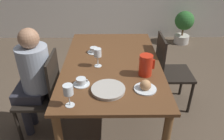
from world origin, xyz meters
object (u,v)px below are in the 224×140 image
(person_seated, at_px, (33,75))
(red_pitcher, at_px, (146,65))
(serving_tray, at_px, (108,90))
(wine_glass_water, at_px, (98,53))
(potted_plant, at_px, (184,25))
(teacup_near_person, at_px, (81,82))
(teacup_across, at_px, (94,50))
(bread_plate, at_px, (145,86))
(chair_opposite, at_px, (169,70))
(wine_glass_juice, at_px, (68,91))
(chair_person_side, at_px, (44,94))

(person_seated, bearing_deg, red_pitcher, -92.51)
(red_pitcher, xyz_separation_m, serving_tray, (-0.35, -0.27, -0.09))
(red_pitcher, relative_size, wine_glass_water, 1.05)
(person_seated, height_order, potted_plant, person_seated)
(person_seated, relative_size, teacup_near_person, 7.93)
(teacup_across, bearing_deg, bread_plate, -56.35)
(chair_opposite, relative_size, wine_glass_juice, 4.88)
(teacup_near_person, relative_size, bread_plate, 0.77)
(chair_opposite, height_order, serving_tray, chair_opposite)
(teacup_across, distance_m, potted_plant, 2.62)
(chair_opposite, distance_m, potted_plant, 2.13)
(wine_glass_water, relative_size, potted_plant, 0.30)
(wine_glass_juice, bearing_deg, red_pitcher, 34.70)
(person_seated, height_order, serving_tray, person_seated)
(wine_glass_water, xyz_separation_m, bread_plate, (0.43, -0.42, -0.11))
(potted_plant, bearing_deg, teacup_across, -130.63)
(chair_person_side, bearing_deg, wine_glass_water, -73.98)
(wine_glass_water, bearing_deg, serving_tray, -76.19)
(chair_opposite, distance_m, teacup_near_person, 1.20)
(wine_glass_water, relative_size, wine_glass_juice, 1.03)
(person_seated, distance_m, bread_plate, 1.11)
(chair_person_side, relative_size, serving_tray, 3.17)
(chair_opposite, xyz_separation_m, bread_plate, (-0.41, -0.72, 0.27))
(chair_person_side, height_order, potted_plant, chair_person_side)
(red_pitcher, height_order, teacup_across, red_pitcher)
(chair_opposite, relative_size, potted_plant, 1.40)
(wine_glass_water, distance_m, bread_plate, 0.61)
(chair_opposite, distance_m, wine_glass_water, 0.97)
(potted_plant, bearing_deg, wine_glass_water, -125.39)
(wine_glass_juice, distance_m, serving_tray, 0.38)
(person_seated, relative_size, serving_tray, 4.05)
(person_seated, xyz_separation_m, teacup_near_person, (0.51, -0.21, 0.05))
(chair_opposite, bearing_deg, potted_plant, 158.36)
(teacup_near_person, bearing_deg, serving_tray, -23.36)
(red_pitcher, bearing_deg, chair_person_side, 179.31)
(chair_opposite, bearing_deg, serving_tray, -44.49)
(teacup_across, relative_size, bread_plate, 0.77)
(wine_glass_water, height_order, wine_glass_juice, wine_glass_water)
(wine_glass_water, relative_size, bread_plate, 1.00)
(wine_glass_water, height_order, teacup_across, wine_glass_water)
(teacup_across, height_order, bread_plate, bread_plate)
(person_seated, relative_size, bread_plate, 6.07)
(bread_plate, bearing_deg, person_seated, 164.64)
(bread_plate, distance_m, potted_plant, 2.98)
(wine_glass_water, distance_m, teacup_near_person, 0.38)
(wine_glass_water, xyz_separation_m, teacup_across, (-0.06, 0.32, -0.12))
(red_pitcher, bearing_deg, teacup_across, 136.78)
(potted_plant, bearing_deg, teacup_near_person, -123.89)
(wine_glass_water, height_order, teacup_near_person, wine_glass_water)
(wine_glass_juice, height_order, bread_plate, wine_glass_juice)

